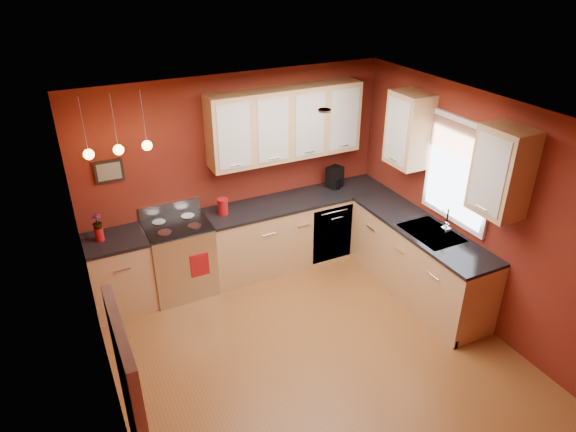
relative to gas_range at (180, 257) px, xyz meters
name	(u,v)px	position (x,y,z in m)	size (l,w,h in m)	color
floor	(314,355)	(0.92, -1.80, -0.48)	(4.20, 4.20, 0.00)	brown
ceiling	(322,121)	(0.92, -1.80, 2.12)	(4.00, 4.20, 0.02)	beige
wall_back	(238,175)	(0.92, 0.30, 0.82)	(4.00, 0.02, 2.60)	maroon
wall_front	(479,410)	(0.92, -3.90, 0.82)	(4.00, 0.02, 2.60)	maroon
wall_left	(101,311)	(-1.08, -1.80, 0.82)	(0.02, 4.20, 2.60)	maroon
wall_right	(475,210)	(2.92, -1.80, 0.82)	(0.02, 4.20, 2.60)	maroon
base_cabinets_back_left	(121,274)	(-0.73, 0.00, -0.03)	(0.70, 0.60, 0.90)	tan
base_cabinets_back_right	(298,231)	(1.65, 0.00, -0.03)	(2.54, 0.60, 0.90)	tan
base_cabinets_right	(418,262)	(2.62, -1.35, -0.03)	(0.60, 2.10, 0.90)	tan
counter_back_left	(114,240)	(-0.73, 0.00, 0.44)	(0.70, 0.62, 0.04)	black
counter_back_right	(299,200)	(1.65, 0.00, 0.44)	(2.54, 0.62, 0.04)	black
counter_right	(423,228)	(2.62, -1.35, 0.44)	(0.62, 2.10, 0.04)	black
gas_range	(180,257)	(0.00, 0.00, 0.00)	(0.76, 0.64, 1.11)	silver
dishwasher_front	(332,234)	(2.02, -0.29, -0.03)	(0.60, 0.02, 0.80)	silver
sink	(431,234)	(2.62, -1.50, 0.43)	(0.50, 0.70, 0.33)	gray
window	(459,169)	(2.89, -1.50, 1.21)	(0.06, 1.02, 1.22)	white
upper_cabinets_back	(286,123)	(1.52, 0.12, 1.47)	(2.00, 0.35, 0.90)	tan
upper_cabinets_right	(451,149)	(2.75, -1.48, 1.47)	(0.35, 1.95, 0.90)	tan
wall_picture	(109,171)	(-0.63, 0.28, 1.17)	(0.32, 0.03, 0.26)	black
pendant_lights	(118,149)	(-0.53, -0.05, 1.53)	(0.71, 0.11, 0.66)	gray
red_canister	(223,206)	(0.60, 0.02, 0.56)	(0.14, 0.14, 0.21)	#9E1113
red_vase	(99,234)	(-0.88, 0.03, 0.54)	(0.10, 0.10, 0.16)	#9E1113
flowers	(97,222)	(-0.88, 0.03, 0.69)	(0.11, 0.11, 0.19)	#9E1113
coffee_maker	(335,178)	(2.26, 0.10, 0.59)	(0.25, 0.25, 0.29)	black
soap_pump	(446,230)	(2.68, -1.66, 0.56)	(0.09, 0.09, 0.19)	silver
dish_towel	(200,265)	(0.15, -0.33, 0.04)	(0.22, 0.02, 0.31)	#9E1113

